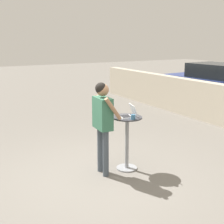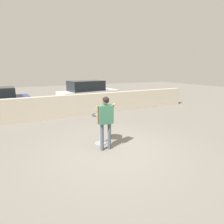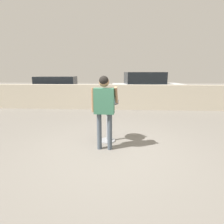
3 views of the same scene
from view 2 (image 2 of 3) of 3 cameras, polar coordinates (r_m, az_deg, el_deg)
ground_plane at (r=5.77m, az=0.07°, el=-12.26°), size 50.00×50.00×0.00m
pavement_kerb at (r=9.84m, az=-12.63°, el=2.04°), size 15.84×0.35×1.20m
cafe_table at (r=6.00m, az=-3.89°, el=-4.60°), size 0.57×0.57×1.05m
laptop at (r=5.90m, az=-3.91°, el=-0.28°), size 0.37×0.37×0.23m
coffee_mug at (r=5.95m, az=-1.93°, el=-0.20°), size 0.12×0.08×0.09m
standing_person at (r=5.41m, az=-2.13°, el=-1.36°), size 0.61×0.37×1.74m
parked_car_further_down at (r=12.52m, az=-7.78°, el=6.03°), size 4.37×2.26×1.79m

